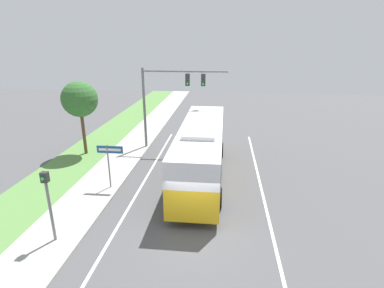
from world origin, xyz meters
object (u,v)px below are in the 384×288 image
Objects in this scene: pedestrian_signal at (48,196)px; street_sign at (109,158)px; signal_gantry at (169,92)px; bus at (202,147)px.

street_sign is (0.68, 5.08, -0.26)m from pedestrian_signal.
pedestrian_signal is at bearing -102.88° from signal_gantry.
bus is at bearing 51.61° from pedestrian_signal.
bus is 1.81× the size of signal_gantry.
signal_gantry is 1.98× the size of pedestrian_signal.
signal_gantry is at bearing 119.75° from bus.
signal_gantry is 2.39× the size of street_sign.
street_sign is (-2.18, -7.43, -2.63)m from signal_gantry.
signal_gantry reaches higher than street_sign.
pedestrian_signal is 1.21× the size of street_sign.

